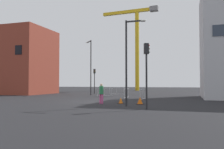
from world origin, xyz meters
The scene contains 14 objects.
ground centered at (0.00, 0.00, 0.00)m, with size 160.00×160.00×0.00m, color black.
brick_building centered at (-16.57, 11.32, 5.07)m, with size 8.61×8.13×10.15m.
construction_crane centered at (-2.77, 33.46, 12.46)m, with size 13.32×1.98×18.96m.
streetlamp_tall centered at (-4.98, 11.53, 4.58)m, with size 1.31×1.22×7.87m.
streetlamp_short centered at (4.25, -3.24, 3.73)m, with size 1.54×0.24×6.30m.
traffic_light_far centered at (5.81, -4.82, 2.85)m, with size 0.39×0.35×4.27m.
traffic_light_corner centered at (-5.99, 15.64, 2.66)m, with size 0.38×0.36×3.96m.
pedestrian_walking centered at (1.56, -1.71, 0.95)m, with size 0.34×0.34×1.64m.
safety_barrier_rear centered at (-1.56, 13.34, 0.56)m, with size 2.28×0.24×1.08m.
safety_barrier_front centered at (4.02, 3.59, 0.56)m, with size 0.17×2.48×1.08m.
safety_barrier_left_run centered at (-1.84, 8.77, 0.56)m, with size 2.12×0.25×1.08m.
safety_barrier_mid_span centered at (1.80, 5.76, 0.56)m, with size 0.08×2.01×1.08m.
traffic_cone_on_verge centered at (4.69, -1.28, 0.28)m, with size 0.59×0.59×0.60m.
traffic_cone_by_barrier centered at (3.08, -1.23, 0.23)m, with size 0.49×0.49×0.50m.
Camera 1 is at (8.30, -20.10, 1.68)m, focal length 38.16 mm.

